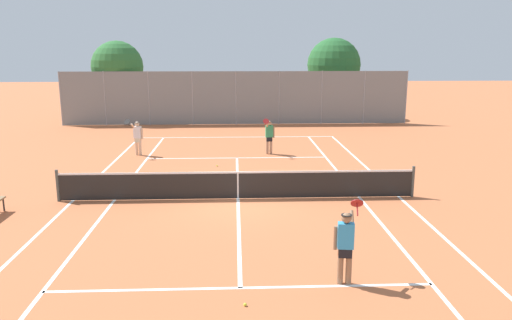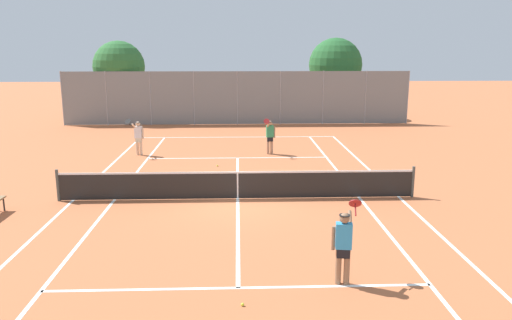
{
  "view_description": "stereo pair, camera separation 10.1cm",
  "coord_description": "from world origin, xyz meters",
  "views": [
    {
      "loc": [
        -0.08,
        -16.12,
        4.98
      ],
      "look_at": [
        0.67,
        1.5,
        1.0
      ],
      "focal_mm": 35.0,
      "sensor_mm": 36.0,
      "label": 1
    },
    {
      "loc": [
        0.02,
        -16.12,
        4.98
      ],
      "look_at": [
        0.67,
        1.5,
        1.0
      ],
      "focal_mm": 35.0,
      "sensor_mm": 36.0,
      "label": 2
    }
  ],
  "objects": [
    {
      "name": "player_near_side",
      "position": [
        2.25,
        -6.27,
        0.93
      ],
      "size": [
        0.74,
        0.72,
        1.77
      ],
      "color": "#936B4C",
      "rests_on": "ground"
    },
    {
      "name": "tree_behind_right",
      "position": [
        7.21,
        20.36,
        3.69
      ],
      "size": [
        3.84,
        3.84,
        5.69
      ],
      "color": "brown",
      "rests_on": "ground"
    },
    {
      "name": "tennis_net",
      "position": [
        0.0,
        0.0,
        0.51
      ],
      "size": [
        12.0,
        0.1,
        1.07
      ],
      "color": "#474C47",
      "rests_on": "ground"
    },
    {
      "name": "tree_behind_left",
      "position": [
        -8.1,
        18.46,
        3.61
      ],
      "size": [
        3.46,
        3.46,
        5.46
      ],
      "color": "brown",
      "rests_on": "ground"
    },
    {
      "name": "back_fence",
      "position": [
        0.0,
        16.77,
        1.75
      ],
      "size": [
        22.8,
        0.08,
        3.51
      ],
      "color": "gray",
      "rests_on": "ground"
    },
    {
      "name": "player_far_left",
      "position": [
        -4.67,
        7.22,
        0.93
      ],
      "size": [
        0.78,
        0.71,
        1.77
      ],
      "color": "beige",
      "rests_on": "ground"
    },
    {
      "name": "ground_plane",
      "position": [
        0.0,
        0.0,
        0.0
      ],
      "size": [
        120.0,
        120.0,
        0.0
      ],
      "primitive_type": "plane",
      "color": "#BC663D"
    },
    {
      "name": "loose_tennis_ball_2",
      "position": [
        0.09,
        -7.16,
        0.03
      ],
      "size": [
        0.07,
        0.07,
        0.07
      ],
      "primitive_type": "sphere",
      "color": "#D1DB33",
      "rests_on": "ground"
    },
    {
      "name": "court_line_markings",
      "position": [
        0.0,
        0.0,
        0.0
      ],
      "size": [
        11.1,
        23.9,
        0.01
      ],
      "color": "white",
      "rests_on": "ground"
    },
    {
      "name": "player_far_right",
      "position": [
        1.55,
        7.23,
        0.93
      ],
      "size": [
        0.6,
        0.79,
        1.77
      ],
      "color": "tan",
      "rests_on": "ground"
    },
    {
      "name": "loose_tennis_ball_3",
      "position": [
        -0.87,
        4.74,
        0.03
      ],
      "size": [
        0.07,
        0.07,
        0.07
      ],
      "primitive_type": "sphere",
      "color": "#D1DB33",
      "rests_on": "ground"
    }
  ]
}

